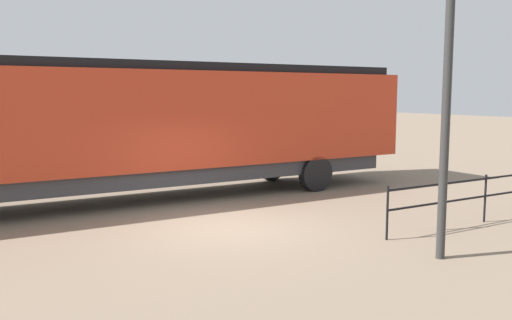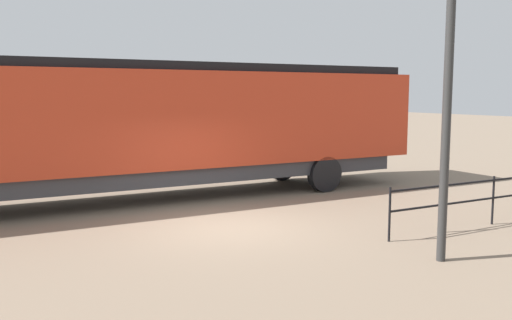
# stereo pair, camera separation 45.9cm
# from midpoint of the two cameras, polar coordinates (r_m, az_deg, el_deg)

# --- Properties ---
(ground_plane) EXTENTS (120.00, 120.00, 0.00)m
(ground_plane) POSITION_cam_midpoint_polar(r_m,az_deg,el_deg) (12.63, -4.32, -6.98)
(ground_plane) COLOR #84705B
(locomotive) EXTENTS (2.91, 18.04, 3.88)m
(locomotive) POSITION_cam_midpoint_polar(r_m,az_deg,el_deg) (15.76, -13.13, 3.73)
(locomotive) COLOR red
(locomotive) RESTS_ON ground_plane
(lamp_post) EXTENTS (0.55, 0.55, 5.44)m
(lamp_post) POSITION_cam_midpoint_polar(r_m,az_deg,el_deg) (10.41, 18.19, 12.05)
(lamp_post) COLOR #2D2D2D
(lamp_post) RESTS_ON ground_plane
(platform_fence) EXTENTS (0.05, 7.91, 1.13)m
(platform_fence) POSITION_cam_midpoint_polar(r_m,az_deg,el_deg) (14.59, 23.71, -2.76)
(platform_fence) COLOR black
(platform_fence) RESTS_ON ground_plane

